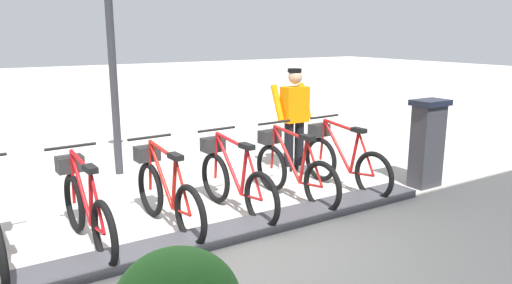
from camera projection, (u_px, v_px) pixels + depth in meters
name	position (u px, v px, depth m)	size (l,w,h in m)	color
ground_plane	(207.00, 242.00, 5.20)	(60.00, 60.00, 0.00)	beige
dock_rail_base	(207.00, 238.00, 5.19)	(0.44, 6.16, 0.10)	#47474C
payment_kiosk	(427.00, 142.00, 6.96)	(0.36, 0.52, 1.28)	#38383D
bike_docked_0	(342.00, 160.00, 6.90)	(1.72, 0.54, 1.02)	black
bike_docked_1	(292.00, 169.00, 6.44)	(1.72, 0.54, 1.02)	black
bike_docked_2	(234.00, 179.00, 5.98)	(1.72, 0.54, 1.02)	black
bike_docked_3	(166.00, 192.00, 5.51)	(1.72, 0.54, 1.02)	black
bike_docked_4	(85.00, 207.00, 5.05)	(1.72, 0.54, 1.02)	black
worker_near_rack	(294.00, 116.00, 7.67)	(0.48, 0.64, 1.66)	white
lamp_post	(109.00, 14.00, 7.18)	(0.32, 0.32, 3.75)	#2D2D33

